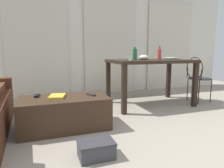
{
  "coord_description": "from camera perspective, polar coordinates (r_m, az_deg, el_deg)",
  "views": [
    {
      "loc": [
        -1.5,
        -1.17,
        0.93
      ],
      "look_at": [
        -0.49,
        1.71,
        0.44
      ],
      "focal_mm": 32.01,
      "sensor_mm": 36.0,
      "label": 1
    }
  ],
  "objects": [
    {
      "name": "scissors",
      "position": [
        3.59,
        14.05,
        6.8
      ],
      "size": [
        0.07,
        0.1,
        0.0
      ],
      "color": "#9EA0A5",
      "rests_on": "craft_table"
    },
    {
      "name": "craft_table",
      "position": [
        3.56,
        10.92,
        5.19
      ],
      "size": [
        1.41,
        0.86,
        0.8
      ],
      "color": "black",
      "rests_on": "ground"
    },
    {
      "name": "bottle_far",
      "position": [
        3.35,
        13.38,
        8.24
      ],
      "size": [
        0.06,
        0.06,
        0.22
      ],
      "color": "#99332D",
      "rests_on": "craft_table"
    },
    {
      "name": "coffee_table",
      "position": [
        2.54,
        -13.34,
        -7.96
      ],
      "size": [
        1.05,
        0.57,
        0.39
      ],
      "color": "#382619",
      "rests_on": "ground"
    },
    {
      "name": "ground_plane",
      "position": [
        2.98,
        12.18,
        -9.27
      ],
      "size": [
        7.8,
        7.8,
        0.0
      ],
      "primitive_type": "plane",
      "color": "gray"
    },
    {
      "name": "tv_remote_primary",
      "position": [
        2.63,
        -20.66,
        -3.15
      ],
      "size": [
        0.07,
        0.15,
        0.02
      ],
      "primitive_type": "cube",
      "rotation": [
        0.0,
        0.0,
        -0.15
      ],
      "color": "black",
      "rests_on": "coffee_table"
    },
    {
      "name": "wire_chair",
      "position": [
        4.01,
        23.15,
        2.47
      ],
      "size": [
        0.41,
        0.41,
        0.84
      ],
      "color": "black",
      "rests_on": "ground"
    },
    {
      "name": "tv_remote_secondary",
      "position": [
        2.55,
        -6.01,
        -2.99
      ],
      "size": [
        0.1,
        0.15,
        0.02
      ],
      "primitive_type": "cube",
      "rotation": [
        0.0,
        0.0,
        0.37
      ],
      "color": "#232326",
      "rests_on": "coffee_table"
    },
    {
      "name": "tv_remote_on_table",
      "position": [
        3.1,
        5.19,
        6.85
      ],
      "size": [
        0.12,
        0.18,
        0.02
      ],
      "primitive_type": "cube",
      "rotation": [
        0.0,
        0.0,
        -0.45
      ],
      "color": "#B7B7B2",
      "rests_on": "craft_table"
    },
    {
      "name": "wall_back",
      "position": [
        4.68,
        -0.65,
        13.11
      ],
      "size": [
        6.12,
        0.1,
        2.51
      ],
      "primitive_type": "cube",
      "color": "silver",
      "rests_on": "ground"
    },
    {
      "name": "curtains",
      "position": [
        4.59,
        -0.3,
        10.96
      ],
      "size": [
        4.35,
        0.03,
        2.15
      ],
      "color": "beige",
      "rests_on": "ground"
    },
    {
      "name": "magazine",
      "position": [
        2.51,
        -15.39,
        -3.4
      ],
      "size": [
        0.23,
        0.28,
        0.03
      ],
      "primitive_type": "cube",
      "rotation": [
        0.0,
        0.0,
        -0.26
      ],
      "color": "gold",
      "rests_on": "coffee_table"
    },
    {
      "name": "bowl",
      "position": [
        3.39,
        9.03,
        7.51
      ],
      "size": [
        0.16,
        0.16,
        0.08
      ],
      "primitive_type": "ellipsoid",
      "color": "beige",
      "rests_on": "craft_table"
    },
    {
      "name": "book_stack",
      "position": [
        3.88,
        16.42,
        7.07
      ],
      "size": [
        0.21,
        0.29,
        0.03
      ],
      "color": "#2D7F56",
      "rests_on": "craft_table"
    },
    {
      "name": "shoebox",
      "position": [
        1.87,
        -4.54,
        -18.05
      ],
      "size": [
        0.32,
        0.23,
        0.15
      ],
      "color": "#38383D",
      "rests_on": "ground"
    },
    {
      "name": "bottle_near",
      "position": [
        3.55,
        6.54,
        8.48
      ],
      "size": [
        0.07,
        0.07,
        0.22
      ],
      "color": "#195B2D",
      "rests_on": "craft_table"
    }
  ]
}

